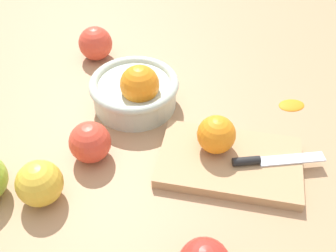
{
  "coord_description": "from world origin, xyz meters",
  "views": [
    {
      "loc": [
        0.16,
        -0.45,
        0.51
      ],
      "look_at": [
        -0.01,
        0.0,
        0.04
      ],
      "focal_mm": 42.24,
      "sensor_mm": 36.0,
      "label": 1
    }
  ],
  "objects_px": {
    "apple_front_left": "(40,183)",
    "apple_front_left_3": "(90,142)",
    "bowl": "(135,90)",
    "orange_on_board": "(216,136)",
    "apple_back_left": "(96,43)",
    "cutting_board": "(229,162)",
    "knife": "(266,160)"
  },
  "relations": [
    {
      "from": "apple_front_left",
      "to": "apple_front_left_3",
      "type": "distance_m",
      "value": 0.11
    },
    {
      "from": "bowl",
      "to": "orange_on_board",
      "type": "bearing_deg",
      "value": -23.58
    },
    {
      "from": "apple_back_left",
      "to": "apple_front_left",
      "type": "height_order",
      "value": "apple_back_left"
    },
    {
      "from": "bowl",
      "to": "cutting_board",
      "type": "bearing_deg",
      "value": -22.7
    },
    {
      "from": "bowl",
      "to": "apple_back_left",
      "type": "distance_m",
      "value": 0.19
    },
    {
      "from": "knife",
      "to": "bowl",
      "type": "bearing_deg",
      "value": 164.15
    },
    {
      "from": "apple_back_left",
      "to": "orange_on_board",
      "type": "bearing_deg",
      "value": -31.2
    },
    {
      "from": "bowl",
      "to": "orange_on_board",
      "type": "xyz_separation_m",
      "value": [
        0.18,
        -0.08,
        0.01
      ]
    },
    {
      "from": "apple_front_left",
      "to": "apple_front_left_3",
      "type": "xyz_separation_m",
      "value": [
        0.03,
        0.1,
        -0.0
      ]
    },
    {
      "from": "knife",
      "to": "apple_back_left",
      "type": "xyz_separation_m",
      "value": [
        -0.41,
        0.2,
        0.01
      ]
    },
    {
      "from": "cutting_board",
      "to": "apple_front_left_3",
      "type": "xyz_separation_m",
      "value": [
        -0.23,
        -0.06,
        0.03
      ]
    },
    {
      "from": "knife",
      "to": "apple_back_left",
      "type": "relative_size",
      "value": 1.97
    },
    {
      "from": "apple_back_left",
      "to": "apple_front_left",
      "type": "bearing_deg",
      "value": -74.78
    },
    {
      "from": "knife",
      "to": "apple_back_left",
      "type": "bearing_deg",
      "value": 154.71
    },
    {
      "from": "cutting_board",
      "to": "apple_back_left",
      "type": "relative_size",
      "value": 3.18
    },
    {
      "from": "knife",
      "to": "orange_on_board",
      "type": "bearing_deg",
      "value": -178.29
    },
    {
      "from": "orange_on_board",
      "to": "apple_back_left",
      "type": "distance_m",
      "value": 0.38
    },
    {
      "from": "orange_on_board",
      "to": "apple_front_left",
      "type": "bearing_deg",
      "value": -142.54
    },
    {
      "from": "apple_back_left",
      "to": "apple_front_left_3",
      "type": "bearing_deg",
      "value": -63.94
    },
    {
      "from": "apple_front_left_3",
      "to": "bowl",
      "type": "bearing_deg",
      "value": 83.27
    },
    {
      "from": "orange_on_board",
      "to": "apple_front_left",
      "type": "relative_size",
      "value": 0.9
    },
    {
      "from": "orange_on_board",
      "to": "apple_front_left",
      "type": "height_order",
      "value": "orange_on_board"
    },
    {
      "from": "apple_back_left",
      "to": "apple_front_left",
      "type": "xyz_separation_m",
      "value": [
        0.1,
        -0.37,
        -0.0
      ]
    },
    {
      "from": "cutting_board",
      "to": "orange_on_board",
      "type": "xyz_separation_m",
      "value": [
        -0.03,
        0.01,
        0.04
      ]
    },
    {
      "from": "knife",
      "to": "apple_back_left",
      "type": "height_order",
      "value": "apple_back_left"
    },
    {
      "from": "apple_back_left",
      "to": "apple_front_left_3",
      "type": "distance_m",
      "value": 0.3
    },
    {
      "from": "orange_on_board",
      "to": "apple_front_left",
      "type": "xyz_separation_m",
      "value": [
        -0.23,
        -0.17,
        -0.02
      ]
    },
    {
      "from": "knife",
      "to": "apple_front_left",
      "type": "distance_m",
      "value": 0.36
    },
    {
      "from": "bowl",
      "to": "apple_front_left_3",
      "type": "distance_m",
      "value": 0.15
    },
    {
      "from": "knife",
      "to": "apple_front_left_3",
      "type": "height_order",
      "value": "apple_front_left_3"
    },
    {
      "from": "knife",
      "to": "apple_front_left_3",
      "type": "bearing_deg",
      "value": -165.51
    },
    {
      "from": "orange_on_board",
      "to": "knife",
      "type": "distance_m",
      "value": 0.09
    }
  ]
}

